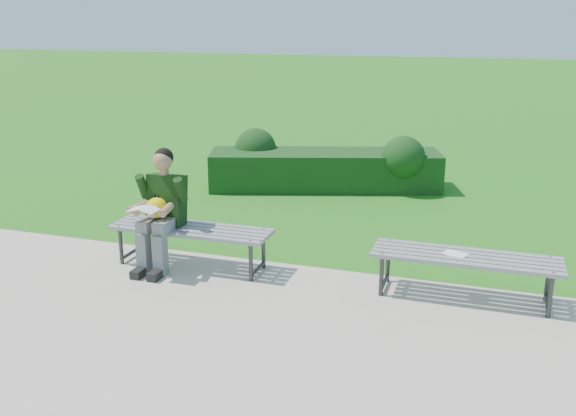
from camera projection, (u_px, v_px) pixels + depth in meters
ground at (275, 264)px, 7.27m from camera, size 80.00×80.00×0.00m
walkway at (210, 332)px, 5.68m from camera, size 30.00×3.50×0.02m
hedge at (325, 166)px, 10.42m from camera, size 3.80×1.97×0.92m
bench_left at (191, 232)px, 7.05m from camera, size 1.80×0.50×0.46m
bench_right at (465, 261)px, 6.23m from camera, size 1.80×0.50×0.46m
seated_boy at (161, 206)px, 6.97m from camera, size 0.56×0.76×1.31m
paper_sheet at (455, 254)px, 6.25m from camera, size 0.26×0.22×0.01m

